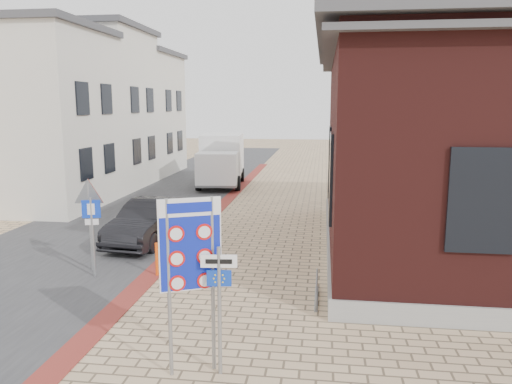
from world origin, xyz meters
The scene contains 14 objects.
ground centered at (0.00, 0.00, 0.00)m, with size 120.00×120.00×0.00m, color tan.
road_strip centered at (-5.50, 15.00, 0.01)m, with size 7.00×60.00×0.02m, color #38383A.
curb_strip centered at (-2.00, 10.00, 0.01)m, with size 0.60×40.00×0.02m, color maroon.
townhouse_near centered at (-10.99, 12.00, 4.17)m, with size 7.40×6.40×8.30m.
townhouse_mid centered at (-10.99, 18.00, 4.57)m, with size 7.40×6.40×9.10m.
townhouse_far centered at (-10.99, 24.00, 4.17)m, with size 7.40×6.40×8.30m.
bike_rack centered at (2.65, 2.20, 0.26)m, with size 0.08×1.80×0.60m.
sedan centered at (-3.20, 6.72, 0.74)m, with size 1.56×4.48×1.48m, color black.
box_truck centered at (-3.22, 19.19, 1.55)m, with size 2.88×5.93×3.00m.
border_sign centered at (0.50, -1.50, 2.30)m, with size 1.01×0.48×3.19m.
essen_sign centered at (1.00, -1.50, 1.54)m, with size 0.63×0.11×2.35m.
parking_sign centered at (-3.50, 3.00, 1.52)m, with size 0.49×0.16×2.25m.
yield_sign centered at (-3.80, 3.50, 2.03)m, with size 0.93×0.23×2.64m.
bollard centered at (-1.80, 3.31, 0.48)m, with size 0.09×0.09×0.96m, color #EB4C0C.
Camera 1 is at (2.73, -9.57, 4.74)m, focal length 35.00 mm.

